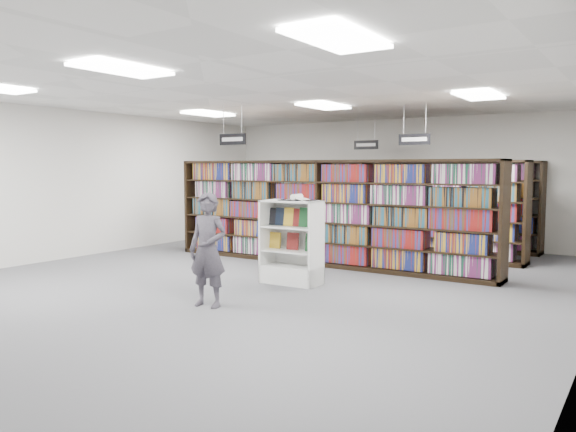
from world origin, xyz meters
The scene contains 18 objects.
floor centered at (0.00, 0.00, 0.00)m, with size 12.00×12.00×0.00m, color #4B4B50.
ceiling centered at (0.00, 0.00, 3.20)m, with size 10.00×12.00×0.10m, color white.
wall_back centered at (0.00, 6.00, 1.60)m, with size 10.00×0.10×3.20m, color silver.
wall_left centered at (-5.00, 0.00, 1.60)m, with size 0.10×12.00×3.20m, color silver.
bookshelf_row_near centered at (0.00, 2.00, 1.05)m, with size 7.00×0.60×2.10m.
bookshelf_row_mid centered at (0.00, 4.00, 1.05)m, with size 7.00×0.60×2.10m.
bookshelf_row_far centered at (0.00, 5.70, 1.05)m, with size 7.00×0.60×2.10m.
aisle_sign_left centered at (-1.50, 1.00, 2.53)m, with size 0.65×0.02×0.80m.
aisle_sign_right centered at (1.50, 3.00, 2.53)m, with size 0.65×0.02×0.80m.
aisle_sign_center centered at (-0.50, 5.00, 2.53)m, with size 0.65×0.02×0.80m.
troffer_front_center centered at (0.00, -3.00, 3.16)m, with size 0.60×1.20×0.04m, color white.
troffer_front_right centered at (3.00, -3.00, 3.16)m, with size 0.60×1.20×0.04m, color white.
troffer_back_left centered at (-3.00, 2.00, 3.16)m, with size 0.60×1.20×0.04m, color white.
troffer_back_center centered at (0.00, 2.00, 3.16)m, with size 0.60×1.20×0.04m, color white.
troffer_back_right centered at (3.00, 2.00, 3.16)m, with size 0.60×1.20×0.04m, color white.
endcap_display centered at (0.46, 0.14, 0.48)m, with size 1.02×0.53×1.41m.
open_book centered at (0.57, 0.13, 1.44)m, with size 0.62×0.40×0.13m.
shopper centered at (0.34, -1.85, 0.80)m, with size 0.59×0.38×1.61m, color #47434D.
Camera 1 is at (5.55, -7.75, 1.96)m, focal length 35.00 mm.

